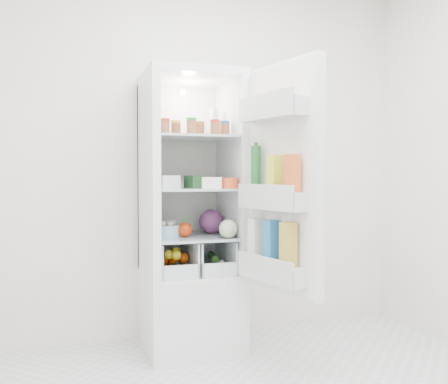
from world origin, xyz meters
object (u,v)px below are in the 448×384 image
object	(u,v)px
red_cabbage	(211,221)
mushroom_bowl	(167,231)
refrigerator	(189,247)
fridge_door	(280,184)

from	to	relation	value
red_cabbage	mushroom_bowl	xyz separation A→B (m)	(-0.32, -0.10, -0.04)
refrigerator	red_cabbage	world-z (taller)	refrigerator
mushroom_bowl	fridge_door	bearing A→B (deg)	-45.32
red_cabbage	refrigerator	bearing A→B (deg)	-176.19
mushroom_bowl	refrigerator	bearing A→B (deg)	28.22
red_cabbage	fridge_door	distance (m)	0.72
refrigerator	fridge_door	bearing A→B (deg)	-59.56
fridge_door	refrigerator	bearing A→B (deg)	17.12
mushroom_bowl	fridge_door	distance (m)	0.82
red_cabbage	mushroom_bowl	world-z (taller)	red_cabbage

